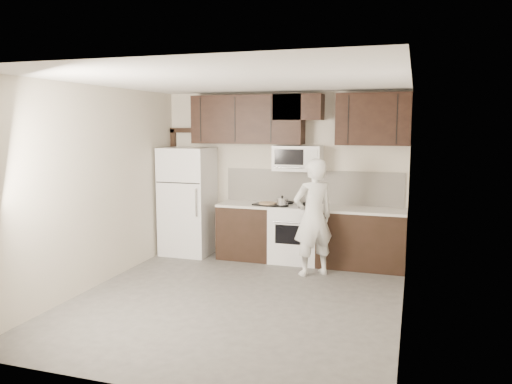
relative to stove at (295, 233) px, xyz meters
The scene contains 14 objects.
floor 2.02m from the stove, 98.80° to the right, with size 4.50×4.50×0.00m, color #4D4A48.
back_wall 0.99m from the stove, 133.94° to the left, with size 4.00×4.00×0.00m, color beige.
ceiling 2.98m from the stove, 98.80° to the right, with size 4.50×4.50×0.00m, color white.
counter_run 0.30m from the stove, ahead, with size 2.95×0.64×0.91m.
stove is the anchor object (origin of this frame).
backsplash 0.80m from the stove, 56.25° to the left, with size 2.90×0.02×0.54m, color silver.
upper_cabinets 1.83m from the stove, 124.04° to the left, with size 3.48×0.35×0.78m.
microwave 1.20m from the stove, 90.10° to the left, with size 0.76×0.42×0.40m.
refrigerator 1.90m from the stove, behind, with size 0.80×0.76×1.80m.
door_trim 2.37m from the stove, behind, with size 0.50×0.08×2.12m.
saucepan 0.57m from the stove, 139.99° to the right, with size 0.30×0.19×0.17m.
baking_tray 0.64m from the stove, 166.74° to the right, with size 0.41×0.30×0.02m, color black.
pizza 0.66m from the stove, 166.74° to the right, with size 0.27×0.27×0.02m, color tan.
person 0.84m from the stove, 56.85° to the right, with size 0.62×0.41×1.70m, color silver.
Camera 1 is at (2.07, -5.67, 2.20)m, focal length 35.00 mm.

